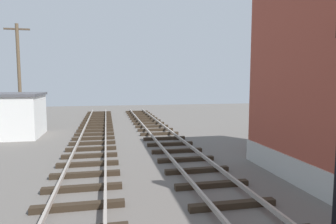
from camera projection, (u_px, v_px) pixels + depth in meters
control_hut at (17, 115)px, 18.74m from camera, size 3.00×3.80×2.76m
utility_pole_far at (19, 74)px, 22.22m from camera, size 1.80×0.24×7.74m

